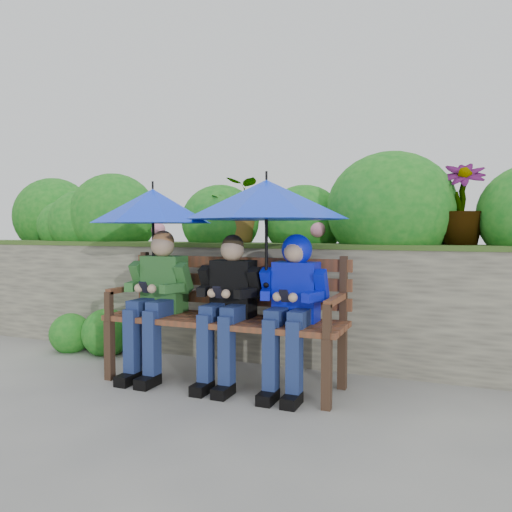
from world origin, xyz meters
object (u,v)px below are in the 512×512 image
at_px(boy_left, 157,294).
at_px(umbrella_right, 266,200).
at_px(park_bench, 227,310).
at_px(umbrella_left, 153,206).
at_px(boy_right, 292,297).
at_px(boy_middle, 228,300).

relative_size(boy_left, umbrella_right, 0.97).
height_order(park_bench, boy_left, boy_left).
relative_size(park_bench, umbrella_left, 1.89).
distance_m(park_bench, boy_left, 0.58).
xyz_separation_m(boy_left, umbrella_left, (-0.07, 0.05, 0.69)).
height_order(boy_left, boy_right, boy_left).
bearing_deg(park_bench, umbrella_left, -176.95).
distance_m(umbrella_left, umbrella_right, 0.97).
height_order(boy_middle, umbrella_left, umbrella_left).
height_order(boy_middle, boy_right, boy_right).
xyz_separation_m(park_bench, boy_left, (-0.56, -0.09, 0.10)).
relative_size(park_bench, boy_middle, 1.64).
distance_m(boy_left, boy_right, 1.10).
relative_size(park_bench, umbrella_right, 1.54).
distance_m(boy_left, umbrella_left, 0.69).
bearing_deg(boy_left, park_bench, 8.64).
bearing_deg(umbrella_right, boy_middle, -177.76).
relative_size(boy_left, boy_right, 1.02).
relative_size(boy_right, umbrella_left, 1.16).
relative_size(boy_middle, umbrella_right, 0.94).
bearing_deg(umbrella_right, umbrella_left, 177.81).
distance_m(park_bench, umbrella_left, 1.01).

